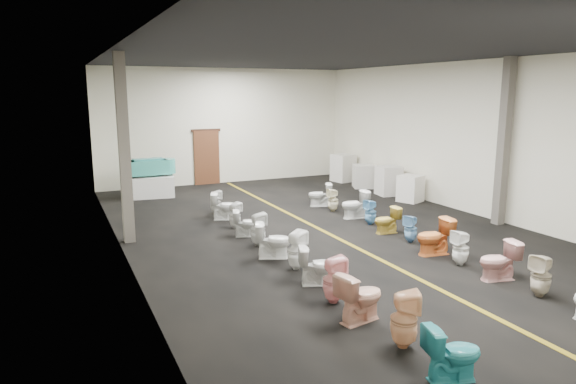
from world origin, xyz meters
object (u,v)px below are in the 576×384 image
(toilet_left_11, at_px, (216,202))
(toilet_right_10, at_px, (333,200))
(appliance_crate_c, at_px, (364,176))
(toilet_left_3, at_px, (334,280))
(bathtub, at_px, (148,167))
(toilet_right_4, at_px, (461,248))
(toilet_left_1, at_px, (404,319))
(appliance_crate_b, at_px, (389,181))
(toilet_left_0, at_px, (453,353))
(toilet_right_5, at_px, (434,237))
(toilet_right_6, at_px, (411,229))
(toilet_left_8, at_px, (246,223))
(toilet_right_3, at_px, (499,261))
(toilet_right_9, at_px, (355,205))
(toilet_left_6, at_px, (273,240))
(toilet_right_2, at_px, (541,275))
(toilet_right_8, at_px, (370,212))
(toilet_left_4, at_px, (318,266))
(appliance_crate_a, at_px, (410,188))
(toilet_right_11, at_px, (320,195))
(toilet_left_9, at_px, (235,215))
(toilet_left_2, at_px, (360,297))
(toilet_right_7, at_px, (387,220))
(appliance_crate_d, at_px, (343,168))
(toilet_left_7, at_px, (258,229))
(toilet_left_5, at_px, (296,250))
(toilet_left_10, at_px, (225,206))
(display_table, at_px, (149,187))

(toilet_left_11, distance_m, toilet_right_10, 3.54)
(appliance_crate_c, distance_m, toilet_left_3, 11.10)
(bathtub, distance_m, toilet_right_4, 11.03)
(toilet_right_4, bearing_deg, toilet_left_1, -50.46)
(appliance_crate_b, xyz_separation_m, toilet_left_0, (-6.33, -10.17, -0.14))
(toilet_right_5, height_order, toilet_right_6, toilet_right_5)
(toilet_left_8, bearing_deg, bathtub, 30.45)
(bathtub, relative_size, toilet_right_3, 2.40)
(toilet_left_1, bearing_deg, toilet_right_9, -1.97)
(toilet_left_6, bearing_deg, toilet_right_2, -115.74)
(bathtub, relative_size, toilet_right_8, 2.67)
(toilet_left_4, distance_m, toilet_right_10, 6.09)
(toilet_left_1, distance_m, toilet_right_9, 7.63)
(appliance_crate_a, distance_m, toilet_right_4, 6.39)
(bathtub, bearing_deg, toilet_right_11, -41.07)
(toilet_left_9, height_order, toilet_right_10, toilet_right_10)
(toilet_right_4, bearing_deg, appliance_crate_b, 159.32)
(toilet_left_2, relative_size, toilet_right_4, 1.09)
(toilet_left_4, distance_m, toilet_right_7, 4.10)
(appliance_crate_d, relative_size, toilet_left_6, 1.40)
(toilet_left_2, height_order, toilet_left_3, toilet_left_3)
(toilet_left_6, bearing_deg, toilet_right_4, -98.50)
(bathtub, distance_m, toilet_left_9, 5.35)
(toilet_left_7, bearing_deg, toilet_left_5, -174.49)
(toilet_right_2, bearing_deg, toilet_right_8, 168.93)
(appliance_crate_d, distance_m, toilet_right_9, 6.25)
(toilet_right_10, bearing_deg, appliance_crate_c, 140.64)
(toilet_left_7, height_order, toilet_right_4, toilet_left_7)
(toilet_left_3, distance_m, toilet_left_10, 6.46)
(toilet_left_7, bearing_deg, toilet_left_1, -176.96)
(toilet_left_7, bearing_deg, toilet_left_9, 1.44)
(appliance_crate_b, height_order, toilet_left_7, appliance_crate_b)
(bathtub, height_order, toilet_left_11, bathtub)
(display_table, distance_m, toilet_left_6, 7.97)
(toilet_left_11, bearing_deg, toilet_right_7, -143.45)
(bathtub, distance_m, toilet_left_11, 3.66)
(toilet_right_7, xyz_separation_m, toilet_right_10, (-0.04, 2.72, 0.01))
(toilet_right_10, bearing_deg, toilet_left_10, -91.34)
(toilet_right_4, distance_m, toilet_right_10, 5.42)
(toilet_right_4, height_order, toilet_right_11, toilet_right_4)
(toilet_left_9, bearing_deg, toilet_left_0, 156.90)
(toilet_left_4, xyz_separation_m, toilet_left_9, (-0.08, 4.56, -0.02))
(toilet_left_9, bearing_deg, appliance_crate_b, -96.24)
(toilet_left_4, relative_size, toilet_right_2, 0.95)
(toilet_right_5, bearing_deg, toilet_right_4, 9.98)
(appliance_crate_a, distance_m, toilet_right_9, 3.14)
(appliance_crate_a, relative_size, toilet_left_8, 1.30)
(appliance_crate_b, relative_size, toilet_right_11, 1.37)
(appliance_crate_c, distance_m, toilet_right_8, 5.60)
(appliance_crate_b, xyz_separation_m, toilet_left_11, (-6.38, -0.18, -0.16))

